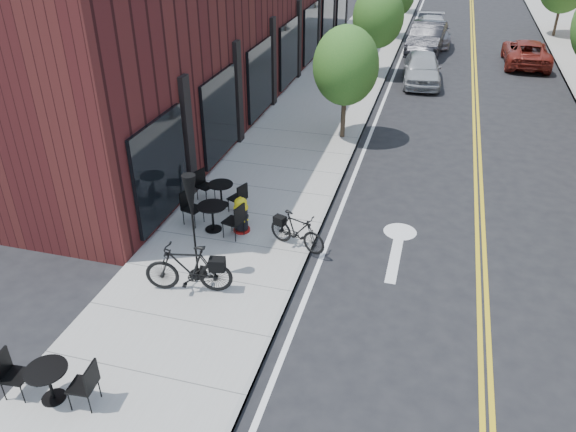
% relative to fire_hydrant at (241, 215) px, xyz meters
% --- Properties ---
extents(ground, '(120.00, 120.00, 0.00)m').
position_rel_fire_hydrant_xyz_m(ground, '(1.89, -2.07, -0.58)').
color(ground, black).
rests_on(ground, ground).
extents(sidewalk_near, '(4.00, 70.00, 0.12)m').
position_rel_fire_hydrant_xyz_m(sidewalk_near, '(-0.11, 7.93, -0.52)').
color(sidewalk_near, '#9E9B93').
rests_on(sidewalk_near, ground).
extents(building_near, '(5.00, 28.00, 7.00)m').
position_rel_fire_hydrant_xyz_m(building_near, '(-4.61, 11.93, 2.92)').
color(building_near, '#421515').
rests_on(building_near, ground).
extents(tree_near_a, '(2.20, 2.20, 3.81)m').
position_rel_fire_hydrant_xyz_m(tree_near_a, '(1.29, 6.93, 2.02)').
color(tree_near_a, '#382B1E').
rests_on(tree_near_a, sidewalk_near).
extents(tree_near_b, '(2.30, 2.30, 3.98)m').
position_rel_fire_hydrant_xyz_m(tree_near_b, '(1.29, 14.93, 2.13)').
color(tree_near_b, '#382B1E').
rests_on(tree_near_b, sidewalk_near).
extents(fire_hydrant, '(0.42, 0.42, 0.97)m').
position_rel_fire_hydrant_xyz_m(fire_hydrant, '(0.00, 0.00, 0.00)').
color(fire_hydrant, maroon).
rests_on(fire_hydrant, sidewalk_near).
extents(bicycle_left, '(1.96, 0.91, 1.14)m').
position_rel_fire_hydrant_xyz_m(bicycle_left, '(-0.25, -2.62, 0.11)').
color(bicycle_left, black).
rests_on(bicycle_left, sidewalk_near).
extents(bicycle_right, '(1.61, 0.95, 0.94)m').
position_rel_fire_hydrant_xyz_m(bicycle_right, '(1.55, -0.38, 0.01)').
color(bicycle_right, black).
rests_on(bicycle_right, sidewalk_near).
extents(bistro_set_a, '(1.66, 0.77, 0.88)m').
position_rel_fire_hydrant_xyz_m(bistro_set_a, '(-1.27, -6.01, -0.02)').
color(bistro_set_a, black).
rests_on(bistro_set_a, sidewalk_near).
extents(bistro_set_b, '(1.74, 0.89, 0.92)m').
position_rel_fire_hydrant_xyz_m(bistro_set_b, '(-0.71, -0.15, 0.00)').
color(bistro_set_b, black).
rests_on(bistro_set_b, sidewalk_near).
extents(bistro_set_c, '(1.61, 0.94, 0.85)m').
position_rel_fire_hydrant_xyz_m(bistro_set_c, '(-0.98, 1.12, -0.03)').
color(bistro_set_c, black).
rests_on(bistro_set_c, sidewalk_near).
extents(patio_umbrella, '(0.40, 0.40, 2.50)m').
position_rel_fire_hydrant_xyz_m(patio_umbrella, '(-0.31, -2.06, 1.33)').
color(patio_umbrella, black).
rests_on(patio_umbrella, sidewalk_near).
extents(parked_car_a, '(1.95, 4.14, 1.37)m').
position_rel_fire_hydrant_xyz_m(parked_car_a, '(3.49, 14.47, 0.10)').
color(parked_car_a, '#A3A7AB').
rests_on(parked_car_a, ground).
extents(parked_car_b, '(2.04, 4.89, 1.57)m').
position_rel_fire_hydrant_xyz_m(parked_car_b, '(3.36, 20.19, 0.21)').
color(parked_car_b, black).
rests_on(parked_car_b, ground).
extents(parked_car_c, '(2.37, 4.85, 1.36)m').
position_rel_fire_hydrant_xyz_m(parked_car_c, '(3.49, 22.72, 0.10)').
color(parked_car_c, '#BAB9BF').
rests_on(parked_car_c, ground).
extents(parked_car_far, '(2.12, 4.54, 1.26)m').
position_rel_fire_hydrant_xyz_m(parked_car_far, '(8.30, 19.00, 0.05)').
color(parked_car_far, maroon).
rests_on(parked_car_far, ground).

